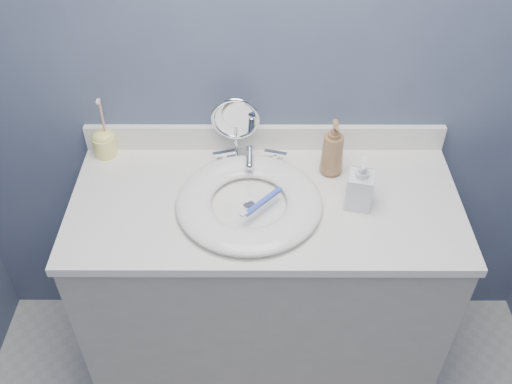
{
  "coord_description": "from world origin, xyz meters",
  "views": [
    {
      "loc": [
        -0.03,
        -0.32,
        2.09
      ],
      "look_at": [
        -0.03,
        0.94,
        0.94
      ],
      "focal_mm": 40.0,
      "sensor_mm": 36.0,
      "label": 1
    }
  ],
  "objects_px": {
    "soap_bottle_amber": "(333,148)",
    "toothbrush_holder": "(104,142)",
    "makeup_mirror": "(236,126)",
    "soap_bottle_clear": "(361,183)"
  },
  "relations": [
    {
      "from": "makeup_mirror",
      "to": "toothbrush_holder",
      "type": "relative_size",
      "value": 1.06
    },
    {
      "from": "makeup_mirror",
      "to": "toothbrush_holder",
      "type": "bearing_deg",
      "value": 179.69
    },
    {
      "from": "toothbrush_holder",
      "to": "soap_bottle_amber",
      "type": "bearing_deg",
      "value": -6.87
    },
    {
      "from": "toothbrush_holder",
      "to": "soap_bottle_clear",
      "type": "bearing_deg",
      "value": -16.56
    },
    {
      "from": "soap_bottle_amber",
      "to": "toothbrush_holder",
      "type": "xyz_separation_m",
      "value": [
        -0.76,
        0.09,
        -0.05
      ]
    },
    {
      "from": "toothbrush_holder",
      "to": "makeup_mirror",
      "type": "bearing_deg",
      "value": -1.4
    },
    {
      "from": "soap_bottle_amber",
      "to": "makeup_mirror",
      "type": "bearing_deg",
      "value": 163.88
    },
    {
      "from": "makeup_mirror",
      "to": "soap_bottle_amber",
      "type": "xyz_separation_m",
      "value": [
        0.31,
        -0.08,
        -0.03
      ]
    },
    {
      "from": "soap_bottle_amber",
      "to": "toothbrush_holder",
      "type": "height_order",
      "value": "toothbrush_holder"
    },
    {
      "from": "makeup_mirror",
      "to": "toothbrush_holder",
      "type": "height_order",
      "value": "makeup_mirror"
    }
  ]
}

